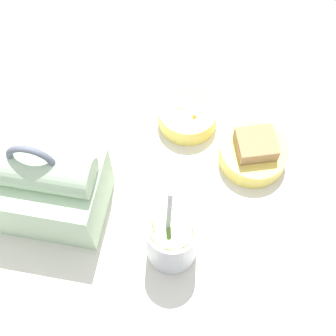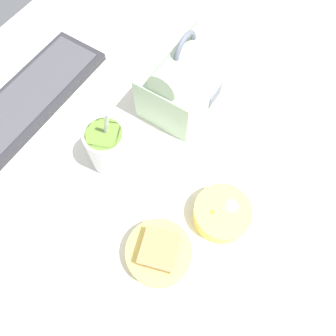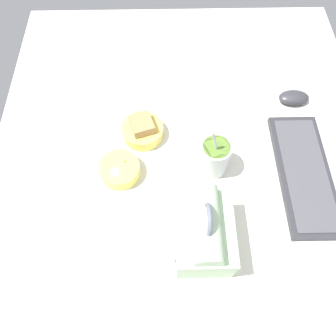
% 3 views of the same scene
% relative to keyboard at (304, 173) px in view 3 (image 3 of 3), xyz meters
% --- Properties ---
extents(desk_surface, '(1.40, 1.10, 0.02)m').
position_rel_keyboard_xyz_m(desk_surface, '(-0.01, -0.32, -0.02)').
color(desk_surface, silver).
rests_on(desk_surface, ground).
extents(keyboard, '(0.37, 0.14, 0.02)m').
position_rel_keyboard_xyz_m(keyboard, '(0.00, 0.00, 0.00)').
color(keyboard, '#2D2D33').
rests_on(keyboard, desk_surface).
extents(lunch_bag, '(0.18, 0.13, 0.19)m').
position_rel_keyboard_xyz_m(lunch_bag, '(0.18, -0.29, 0.06)').
color(lunch_bag, '#B7D6AD').
rests_on(lunch_bag, desk_surface).
extents(soup_cup, '(0.08, 0.08, 0.18)m').
position_rel_keyboard_xyz_m(soup_cup, '(-0.03, -0.25, 0.05)').
color(soup_cup, silver).
rests_on(soup_cup, desk_surface).
extents(bento_bowl_sandwich, '(0.12, 0.12, 0.07)m').
position_rel_keyboard_xyz_m(bento_bowl_sandwich, '(-0.14, -0.44, 0.01)').
color(bento_bowl_sandwich, '#EFD65B').
rests_on(bento_bowl_sandwich, desk_surface).
extents(bento_bowl_snacks, '(0.11, 0.11, 0.05)m').
position_rel_keyboard_xyz_m(bento_bowl_snacks, '(-0.02, -0.50, 0.01)').
color(bento_bowl_snacks, '#EFD65B').
rests_on(bento_bowl_snacks, desk_surface).
extents(computer_mouse, '(0.06, 0.09, 0.03)m').
position_rel_keyboard_xyz_m(computer_mouse, '(-0.26, 0.02, 0.01)').
color(computer_mouse, '#333338').
rests_on(computer_mouse, desk_surface).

